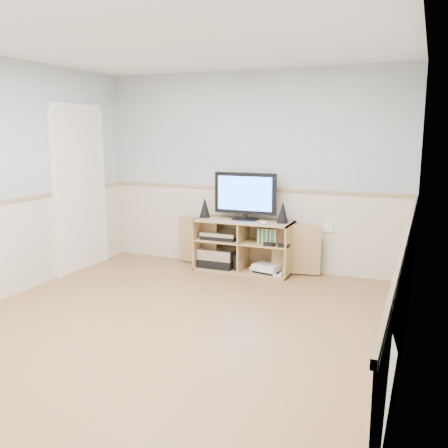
# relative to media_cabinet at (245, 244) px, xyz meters

# --- Properties ---
(room) EXTENTS (4.04, 4.54, 2.54)m
(room) POSITION_rel_media_cabinet_xyz_m (-0.04, -1.92, 0.88)
(room) COLOR #AC844C
(room) RESTS_ON ground
(media_cabinet) EXTENTS (1.92, 0.46, 0.65)m
(media_cabinet) POSITION_rel_media_cabinet_xyz_m (0.00, 0.00, 0.00)
(media_cabinet) COLOR tan
(media_cabinet) RESTS_ON floor
(monitor) EXTENTS (0.80, 0.18, 0.60)m
(monitor) POSITION_rel_media_cabinet_xyz_m (-0.00, -0.01, 0.64)
(monitor) COLOR black
(monitor) RESTS_ON media_cabinet
(speaker_left) EXTENTS (0.14, 0.14, 0.26)m
(speaker_left) POSITION_rel_media_cabinet_xyz_m (-0.54, -0.03, 0.45)
(speaker_left) COLOR black
(speaker_left) RESTS_ON media_cabinet
(speaker_right) EXTENTS (0.14, 0.14, 0.27)m
(speaker_right) POSITION_rel_media_cabinet_xyz_m (0.50, -0.03, 0.45)
(speaker_right) COLOR black
(speaker_right) RESTS_ON media_cabinet
(keyboard) EXTENTS (0.30, 0.16, 0.01)m
(keyboard) POSITION_rel_media_cabinet_xyz_m (0.12, -0.19, 0.32)
(keyboard) COLOR silver
(keyboard) RESTS_ON media_cabinet
(mouse) EXTENTS (0.11, 0.08, 0.04)m
(mouse) POSITION_rel_media_cabinet_xyz_m (0.31, -0.19, 0.34)
(mouse) COLOR white
(mouse) RESTS_ON media_cabinet
(av_components) EXTENTS (0.53, 0.34, 0.47)m
(av_components) POSITION_rel_media_cabinet_xyz_m (-0.33, -0.06, -0.11)
(av_components) COLOR black
(av_components) RESTS_ON media_cabinet
(game_consoles) EXTENTS (0.46, 0.32, 0.11)m
(game_consoles) POSITION_rel_media_cabinet_xyz_m (0.32, -0.07, -0.26)
(game_consoles) COLOR white
(game_consoles) RESTS_ON media_cabinet
(game_cases) EXTENTS (0.24, 0.14, 0.19)m
(game_cases) POSITION_rel_media_cabinet_xyz_m (0.33, -0.07, 0.15)
(game_cases) COLOR #3F8C3F
(game_cases) RESTS_ON media_cabinet
(wall_outlet) EXTENTS (0.12, 0.03, 0.12)m
(wall_outlet) POSITION_rel_media_cabinet_xyz_m (1.01, 0.19, 0.27)
(wall_outlet) COLOR white
(wall_outlet) RESTS_ON wall_back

